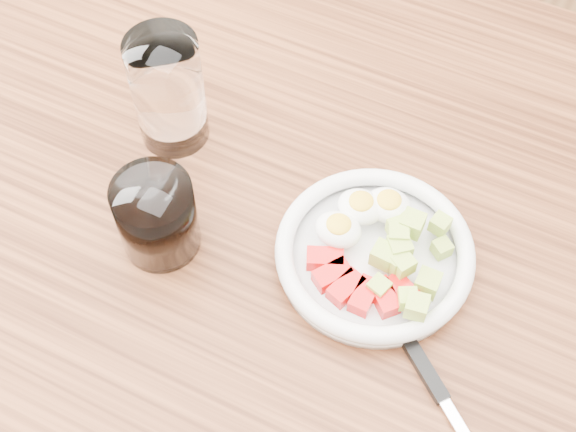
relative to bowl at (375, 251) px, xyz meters
The scene contains 5 objects.
dining_table 0.14m from the bowl, 167.95° to the right, with size 1.50×0.90×0.77m.
bowl is the anchor object (origin of this frame).
fork 0.14m from the bowl, 44.43° to the right, with size 0.17×0.14×0.01m.
water_glass 0.27m from the bowl, 168.08° to the left, with size 0.08×0.08×0.13m, color white.
coffee_glass 0.21m from the bowl, 160.34° to the right, with size 0.08×0.08×0.09m.
Camera 1 is at (0.18, -0.37, 1.47)m, focal length 50.00 mm.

